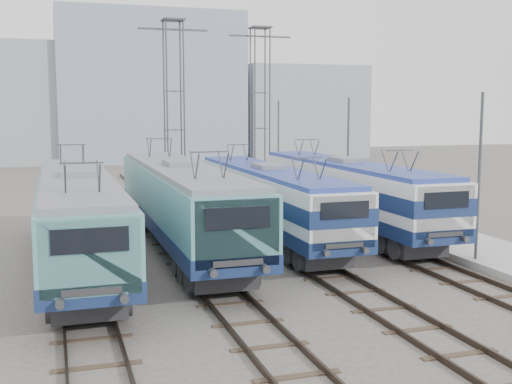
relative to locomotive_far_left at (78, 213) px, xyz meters
The scene contains 13 objects.
ground 9.50m from the locomotive_far_left, 42.94° to the right, with size 160.00×160.00×0.00m, color #514C47.
platform 17.17m from the locomotive_far_left, ahead, with size 4.00×70.00×0.30m, color #9E9E99.
locomotive_far_left is the anchor object (origin of this frame).
locomotive_center_left 4.93m from the locomotive_far_left, 24.12° to the left, with size 2.99×18.89×3.56m.
locomotive_center_right 9.53m from the locomotive_far_left, 19.13° to the left, with size 2.72×17.20×3.23m.
locomotive_far_right 14.06m from the locomotive_far_left, 16.27° to the left, with size 2.84×17.93×3.37m.
catenary_tower_west 17.65m from the locomotive_far_left, 66.76° to the left, with size 4.50×1.20×12.00m.
catenary_tower_east 22.55m from the locomotive_far_left, 53.21° to the left, with size 4.50×1.20×12.00m.
mast_front 15.98m from the locomotive_far_left, 15.58° to the right, with size 0.12×0.12×7.00m, color #3F4247.
mast_mid 17.22m from the locomotive_far_left, 26.70° to the left, with size 0.12×0.12×7.00m, color #3F4247.
mast_rear 25.02m from the locomotive_far_left, 52.10° to the left, with size 0.12×0.12×7.00m, color #3F4247.
building_center 57.14m from the locomotive_far_left, 79.08° to the left, with size 22.00×14.00×18.00m, color #828DA2.
building_east 63.75m from the locomotive_far_left, 61.11° to the left, with size 16.00×12.00×12.00m, color gray.
Camera 1 is at (-7.56, -19.57, 6.29)m, focal length 45.00 mm.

